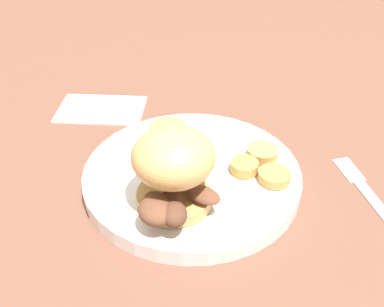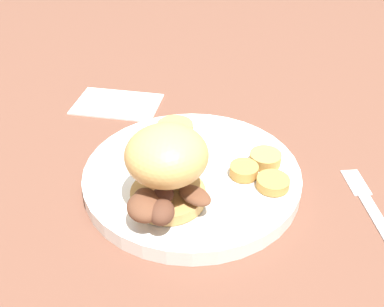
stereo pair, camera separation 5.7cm
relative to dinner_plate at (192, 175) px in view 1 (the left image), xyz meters
The scene contains 9 objects.
ground_plane 0.01m from the dinner_plate, ahead, with size 4.00×4.00×0.00m, color brown.
dinner_plate is the anchor object (origin of this frame).
sandwich 0.09m from the dinner_plate, 53.90° to the left, with size 0.10×0.12×0.10m.
potato_round_0 0.10m from the dinner_plate, behind, with size 0.04×0.04×0.01m, color tan.
potato_round_1 0.09m from the dinner_plate, 85.03° to the right, with size 0.05×0.05×0.02m, color tan.
potato_round_2 0.07m from the dinner_plate, 158.26° to the left, with size 0.04×0.04×0.01m, color #BC8942.
potato_round_3 0.11m from the dinner_plate, 149.10° to the left, with size 0.04×0.04×0.01m, color #BC8942.
fork 0.23m from the dinner_plate, 153.53° to the left, with size 0.04×0.18×0.00m.
napkin 0.25m from the dinner_plate, 69.75° to the right, with size 0.14×0.09×0.01m, color white.
Camera 1 is at (0.15, 0.44, 0.39)m, focal length 42.00 mm.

